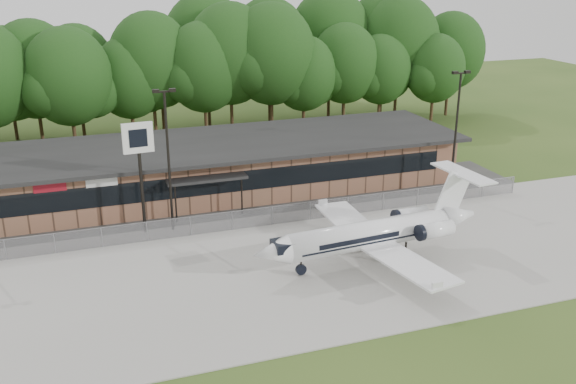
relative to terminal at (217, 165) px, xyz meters
name	(u,v)px	position (x,y,z in m)	size (l,w,h in m)	color
ground	(324,337)	(0.00, -23.94, -2.18)	(160.00, 160.00, 0.00)	#334F1C
apron	(276,270)	(0.00, -15.94, -2.14)	(64.00, 18.00, 0.08)	#9E9B93
parking_lot	(230,207)	(0.00, -4.44, -2.15)	(50.00, 9.00, 0.06)	#383835
terminal	(217,165)	(0.00, 0.00, 0.00)	(41.00, 11.65, 4.30)	brown
fence	(246,219)	(0.00, -8.94, -1.40)	(46.00, 0.04, 1.52)	gray
treeline	(176,69)	(0.00, 18.06, 5.32)	(72.00, 12.00, 15.00)	#133A12
radio_mast	(345,11)	(22.00, 24.06, 10.32)	(0.20, 0.20, 25.00)	gray
light_pole_mid	(168,150)	(-5.00, -7.44, 3.80)	(1.55, 0.30, 10.23)	black
light_pole_right	(456,124)	(18.00, -7.44, 3.80)	(1.55, 0.30, 10.23)	black
business_jet	(377,234)	(6.49, -16.77, -0.25)	(15.98, 14.25, 5.38)	white
pole_sign	(139,150)	(-6.93, -7.14, 3.95)	(2.11, 0.40, 8.01)	black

